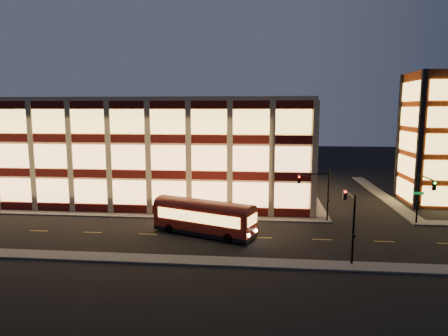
# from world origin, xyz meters

# --- Properties ---
(ground) EXTENTS (200.00, 200.00, 0.00)m
(ground) POSITION_xyz_m (0.00, 0.00, 0.00)
(ground) COLOR black
(ground) RESTS_ON ground
(sidewalk_office_south) EXTENTS (54.00, 2.00, 0.15)m
(sidewalk_office_south) POSITION_xyz_m (-3.00, 1.00, 0.07)
(sidewalk_office_south) COLOR #514F4C
(sidewalk_office_south) RESTS_ON ground
(sidewalk_office_east) EXTENTS (2.00, 30.00, 0.15)m
(sidewalk_office_east) POSITION_xyz_m (23.00, 17.00, 0.07)
(sidewalk_office_east) COLOR #514F4C
(sidewalk_office_east) RESTS_ON ground
(sidewalk_tower_west) EXTENTS (2.00, 30.00, 0.15)m
(sidewalk_tower_west) POSITION_xyz_m (34.00, 17.00, 0.07)
(sidewalk_tower_west) COLOR #514F4C
(sidewalk_tower_west) RESTS_ON ground
(sidewalk_near) EXTENTS (100.00, 2.00, 0.15)m
(sidewalk_near) POSITION_xyz_m (0.00, -13.00, 0.07)
(sidewalk_near) COLOR #514F4C
(sidewalk_near) RESTS_ON ground
(office_building) EXTENTS (50.45, 30.45, 14.50)m
(office_building) POSITION_xyz_m (-2.91, 16.91, 7.25)
(office_building) COLOR tan
(office_building) RESTS_ON ground
(stair_tower) EXTENTS (8.60, 8.60, 18.00)m
(stair_tower) POSITION_xyz_m (39.95, 11.95, 8.99)
(stair_tower) COLOR #8C3814
(stair_tower) RESTS_ON ground
(traffic_signal_far) EXTENTS (3.79, 1.87, 6.00)m
(traffic_signal_far) POSITION_xyz_m (22.21, 0.24, 4.11)
(traffic_signal_far) COLOR black
(traffic_signal_far) RESTS_ON ground
(traffic_signal_right) EXTENTS (1.20, 4.37, 6.00)m
(traffic_signal_right) POSITION_xyz_m (33.50, -0.62, 4.10)
(traffic_signal_right) COLOR black
(traffic_signal_right) RESTS_ON ground
(traffic_signal_near) EXTENTS (0.32, 4.45, 6.00)m
(traffic_signal_near) POSITION_xyz_m (23.50, -11.03, 4.13)
(traffic_signal_near) COLOR black
(traffic_signal_near) RESTS_ON ground
(trolley_bus) EXTENTS (11.14, 6.60, 3.70)m
(trolley_bus) POSITION_xyz_m (9.92, -5.52, 2.05)
(trolley_bus) COLOR maroon
(trolley_bus) RESTS_ON ground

